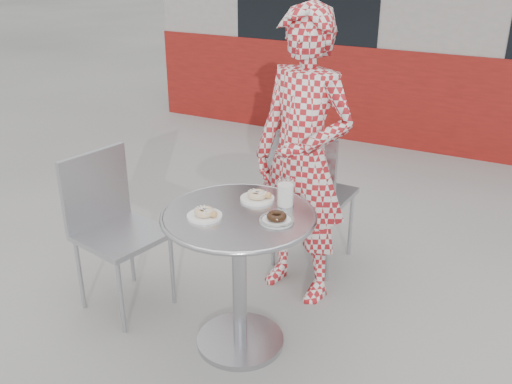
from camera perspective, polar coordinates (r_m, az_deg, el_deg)
The scene contains 9 objects.
ground at distance 3.15m, azimuth -2.01°, elevation -15.26°, with size 60.00×60.00×0.00m, color #A8A6A0.
bistro_table at distance 2.86m, azimuth -1.71°, elevation -5.58°, with size 0.77×0.77×0.78m.
chair_far at distance 3.78m, azimuth 5.64°, elevation -3.00°, with size 0.47×0.47×0.94m.
chair_left at distance 3.41m, azimuth -13.07°, elevation -6.90°, with size 0.52×0.52×0.92m.
seated_person at distance 3.24m, azimuth 4.68°, elevation 3.27°, with size 0.62×0.41×1.71m, color maroon.
plate_far at distance 2.91m, azimuth 0.19°, elevation -0.44°, with size 0.17×0.17×0.05m.
plate_near at distance 2.73m, azimuth -5.12°, elevation -2.18°, with size 0.17×0.17×0.05m.
plate_checker at distance 2.69m, azimuth 2.07°, elevation -2.69°, with size 0.17×0.17×0.04m.
milk_cup at distance 2.83m, azimuth 2.96°, elevation -0.17°, with size 0.09×0.09×0.14m.
Camera 1 is at (1.23, -2.11, 1.99)m, focal length 40.00 mm.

